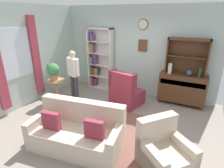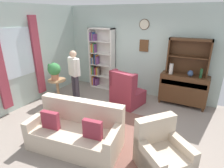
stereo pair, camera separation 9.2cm
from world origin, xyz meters
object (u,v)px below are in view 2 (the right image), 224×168
vase_tall (171,69)px  book_stack (96,106)px  potted_plant_large (54,70)px  coffee_table (99,112)px  sideboard (183,88)px  person_reading (74,73)px  plant_stand (58,88)px  sideboard_hutch (189,52)px  bottle_wine (201,73)px  armchair_floral (162,154)px  bookshelf (100,60)px  couch_floral (76,132)px  wingback_chair (126,93)px  vase_round (190,73)px

vase_tall → book_stack: size_ratio=1.37×
potted_plant_large → coffee_table: (1.81, -0.48, -0.65)m
sideboard → person_reading: (-2.92, -1.25, 0.40)m
person_reading → coffee_table: size_ratio=1.95×
plant_stand → coffee_table: size_ratio=0.89×
sideboard_hutch → person_reading: 3.29m
sideboard_hutch → plant_stand: size_ratio=1.55×
coffee_table → book_stack: (-0.13, 0.07, 0.10)m
vase_tall → bottle_wine: bearing=-0.7°
sideboard_hutch → armchair_floral: (0.06, -2.80, -1.27)m
plant_stand → sideboard: bearing=24.8°
plant_stand → bookshelf: bearing=72.9°
sideboard → potted_plant_large: size_ratio=2.55×
armchair_floral → coffee_table: 1.77m
armchair_floral → book_stack: armchair_floral is taller
sideboard → sideboard_hutch: sideboard_hutch is taller
sideboard → coffee_table: bearing=-127.6°
couch_floral → plant_stand: bearing=142.4°
coffee_table → wingback_chair: bearing=83.5°
book_stack → vase_round: bearing=46.3°
bookshelf → person_reading: (-0.07, -1.34, -0.10)m
person_reading → bookshelf: bearing=87.0°
bookshelf → wingback_chair: bookshelf is taller
bottle_wine → couch_floral: 3.53m
coffee_table → plant_stand: bearing=163.9°
wingback_chair → potted_plant_large: potted_plant_large is taller
sideboard_hutch → potted_plant_large: size_ratio=2.16×
wingback_chair → person_reading: bearing=-163.1°
bookshelf → vase_round: bearing=-2.9°
vase_round → potted_plant_large: bearing=-156.8°
couch_floral → vase_round: bearing=58.6°
sideboard → couch_floral: bearing=-118.9°
potted_plant_large → vase_round: bearing=23.2°
bottle_wine → armchair_floral: bottle_wine is taller
sideboard → person_reading: size_ratio=0.83×
vase_round → armchair_floral: size_ratio=0.16×
vase_round → book_stack: size_ratio=0.79×
sideboard_hutch → wingback_chair: sideboard_hutch is taller
plant_stand → bottle_wine: bearing=21.3°
couch_floral → bottle_wine: bearing=54.7°
wingback_chair → plant_stand: size_ratio=1.48×
plant_stand → coffee_table: plant_stand is taller
couch_floral → sideboard_hutch: bearing=62.0°
couch_floral → wingback_chair: 2.11m
sideboard_hutch → person_reading: size_ratio=0.71×
armchair_floral → vase_tall: bearing=99.8°
vase_tall → book_stack: 2.41m
sideboard → couch_floral: 3.32m
sideboard → book_stack: 2.64m
armchair_floral → book_stack: bearing=158.6°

